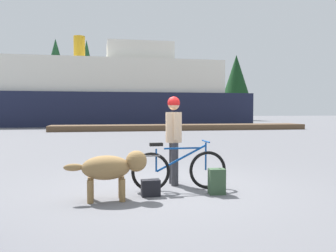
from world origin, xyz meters
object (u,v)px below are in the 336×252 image
at_px(dog, 112,168).
at_px(ferry_boat, 114,94).
at_px(person_cyclist, 174,131).
at_px(bicycle, 179,169).
at_px(handbag_pannier, 151,188).
at_px(backpack, 217,181).

xyz_separation_m(dog, ferry_boat, (1.04, 29.42, 2.54)).
height_order(person_cyclist, dog, person_cyclist).
distance_m(bicycle, ferry_boat, 29.06).
height_order(dog, handbag_pannier, dog).
height_order(bicycle, ferry_boat, ferry_boat).
bearing_deg(bicycle, dog, -158.43).
distance_m(person_cyclist, ferry_boat, 28.52).
distance_m(backpack, handbag_pannier, 1.17).
distance_m(bicycle, backpack, 0.75).
xyz_separation_m(bicycle, backpack, (0.59, -0.43, -0.16)).
xyz_separation_m(backpack, handbag_pannier, (-1.16, 0.08, -0.08)).
bearing_deg(handbag_pannier, dog, -168.06).
height_order(bicycle, handbag_pannier, bicycle).
height_order(bicycle, backpack, bicycle).
height_order(person_cyclist, backpack, person_cyclist).
bearing_deg(backpack, bicycle, 143.51).
bearing_deg(backpack, ferry_boat, 91.54).
xyz_separation_m(handbag_pannier, ferry_boat, (0.38, 29.28, 2.93)).
relative_size(bicycle, dog, 1.33).
relative_size(bicycle, handbag_pannier, 5.61).
distance_m(dog, handbag_pannier, 0.78).
distance_m(person_cyclist, backpack, 1.37).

